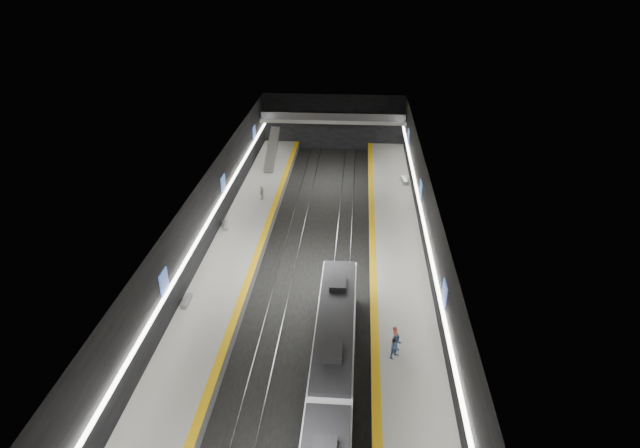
# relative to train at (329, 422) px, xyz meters

# --- Properties ---
(ground) EXTENTS (70.00, 70.00, 0.00)m
(ground) POSITION_rel_train_xyz_m (-2.50, 17.50, -2.20)
(ground) COLOR black
(ground) RESTS_ON ground
(ceiling) EXTENTS (20.00, 70.00, 0.04)m
(ceiling) POSITION_rel_train_xyz_m (-2.50, 17.50, 5.80)
(ceiling) COLOR beige
(ceiling) RESTS_ON wall_left
(wall_left) EXTENTS (0.04, 70.00, 8.00)m
(wall_left) POSITION_rel_train_xyz_m (-12.50, 17.50, 1.80)
(wall_left) COLOR black
(wall_left) RESTS_ON ground
(wall_right) EXTENTS (0.04, 70.00, 8.00)m
(wall_right) POSITION_rel_train_xyz_m (7.50, 17.50, 1.80)
(wall_right) COLOR black
(wall_right) RESTS_ON ground
(wall_back) EXTENTS (20.00, 0.04, 8.00)m
(wall_back) POSITION_rel_train_xyz_m (-2.50, 52.50, 1.80)
(wall_back) COLOR black
(wall_back) RESTS_ON ground
(platform_left) EXTENTS (5.00, 70.00, 1.00)m
(platform_left) POSITION_rel_train_xyz_m (-10.00, 17.50, -1.70)
(platform_left) COLOR slate
(platform_left) RESTS_ON ground
(tile_surface_left) EXTENTS (5.00, 70.00, 0.02)m
(tile_surface_left) POSITION_rel_train_xyz_m (-10.00, 17.50, -1.19)
(tile_surface_left) COLOR #A4A49F
(tile_surface_left) RESTS_ON platform_left
(tactile_strip_left) EXTENTS (0.60, 70.00, 0.02)m
(tactile_strip_left) POSITION_rel_train_xyz_m (-7.80, 17.50, -1.18)
(tactile_strip_left) COLOR #F6B60C
(tactile_strip_left) RESTS_ON platform_left
(platform_right) EXTENTS (5.00, 70.00, 1.00)m
(platform_right) POSITION_rel_train_xyz_m (5.00, 17.50, -1.70)
(platform_right) COLOR slate
(platform_right) RESTS_ON ground
(tile_surface_right) EXTENTS (5.00, 70.00, 0.02)m
(tile_surface_right) POSITION_rel_train_xyz_m (5.00, 17.50, -1.19)
(tile_surface_right) COLOR #A4A49F
(tile_surface_right) RESTS_ON platform_right
(tactile_strip_right) EXTENTS (0.60, 70.00, 0.02)m
(tactile_strip_right) POSITION_rel_train_xyz_m (2.80, 17.50, -1.18)
(tactile_strip_right) COLOR #F6B60C
(tactile_strip_right) RESTS_ON platform_right
(rails) EXTENTS (6.52, 70.00, 0.12)m
(rails) POSITION_rel_train_xyz_m (-2.50, 17.50, -2.14)
(rails) COLOR gray
(rails) RESTS_ON ground
(train) EXTENTS (2.69, 30.04, 3.60)m
(train) POSITION_rel_train_xyz_m (0.00, 0.00, 0.00)
(train) COLOR #0E0E33
(train) RESTS_ON ground
(ad_posters) EXTENTS (19.94, 53.50, 2.20)m
(ad_posters) POSITION_rel_train_xyz_m (-2.50, 18.50, 2.30)
(ad_posters) COLOR #3F63BF
(ad_posters) RESTS_ON wall_left
(cove_light_left) EXTENTS (0.25, 68.60, 0.12)m
(cove_light_left) POSITION_rel_train_xyz_m (-12.30, 17.50, 1.60)
(cove_light_left) COLOR white
(cove_light_left) RESTS_ON wall_left
(cove_light_right) EXTENTS (0.25, 68.60, 0.12)m
(cove_light_right) POSITION_rel_train_xyz_m (7.30, 17.50, 1.60)
(cove_light_right) COLOR white
(cove_light_right) RESTS_ON wall_right
(mezzanine_bridge) EXTENTS (20.00, 3.00, 1.50)m
(mezzanine_bridge) POSITION_rel_train_xyz_m (-2.50, 50.43, 2.84)
(mezzanine_bridge) COLOR gray
(mezzanine_bridge) RESTS_ON wall_left
(escalator) EXTENTS (1.20, 7.50, 3.92)m
(escalator) POSITION_rel_train_xyz_m (-10.00, 43.50, 0.70)
(escalator) COLOR #99999E
(escalator) RESTS_ON platform_left
(bench_left_near) EXTENTS (0.48, 1.72, 0.42)m
(bench_left_near) POSITION_rel_train_xyz_m (-12.00, 12.13, -0.99)
(bench_left_near) COLOR #99999E
(bench_left_near) RESTS_ON platform_left
(bench_left_far) EXTENTS (1.00, 1.76, 0.41)m
(bench_left_far) POSITION_rel_train_xyz_m (-12.00, 25.16, -0.99)
(bench_left_far) COLOR #99999E
(bench_left_far) RESTS_ON platform_left
(bench_right_far) EXTENTS (0.83, 2.10, 0.50)m
(bench_right_far) POSITION_rel_train_xyz_m (6.77, 38.23, -0.95)
(bench_right_far) COLOR #99999E
(bench_right_far) RESTS_ON platform_right
(passenger_right_a) EXTENTS (0.62, 0.75, 1.77)m
(passenger_right_a) POSITION_rel_train_xyz_m (4.15, 8.07, -0.31)
(passenger_right_a) COLOR #CF5E4D
(passenger_right_a) RESTS_ON platform_right
(passenger_right_b) EXTENTS (1.14, 1.14, 1.86)m
(passenger_right_b) POSITION_rel_train_xyz_m (4.20, 7.10, -0.27)
(passenger_right_b) COLOR #4B71A2
(passenger_right_b) RESTS_ON platform_right
(passenger_left_a) EXTENTS (0.55, 0.97, 1.56)m
(passenger_left_a) POSITION_rel_train_xyz_m (-9.42, 32.17, -0.42)
(passenger_left_a) COLOR beige
(passenger_left_a) RESTS_ON platform_left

